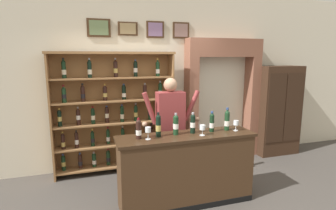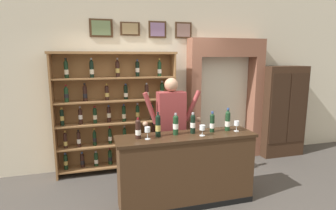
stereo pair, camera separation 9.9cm
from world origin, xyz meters
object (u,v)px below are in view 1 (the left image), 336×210
(wine_shelf, at_px, (115,111))
(tasting_counter, at_px, (186,169))
(wine_glass_center, at_px, (202,128))
(wine_glass_spare, at_px, (148,130))
(tasting_bottle_prosecco, at_px, (227,120))
(tasting_bottle_vin_santo, at_px, (158,125))
(wine_glass_left, at_px, (236,123))
(tasting_bottle_super_tuscan, at_px, (139,129))
(side_cabinet, at_px, (277,110))
(tasting_bottle_bianco, at_px, (193,123))
(tasting_bottle_brunello, at_px, (176,124))
(tasting_bottle_rosso, at_px, (212,122))
(shopkeeper, at_px, (170,120))

(wine_shelf, height_order, tasting_counter, wine_shelf)
(wine_glass_center, bearing_deg, wine_glass_spare, 175.98)
(tasting_bottle_prosecco, distance_m, wine_glass_spare, 1.18)
(tasting_bottle_vin_santo, relative_size, wine_glass_left, 2.18)
(wine_shelf, distance_m, wine_glass_left, 2.09)
(wine_glass_left, bearing_deg, tasting_bottle_super_tuscan, 178.37)
(side_cabinet, relative_size, tasting_counter, 0.97)
(tasting_bottle_bianco, distance_m, tasting_bottle_prosecco, 0.52)
(tasting_counter, xyz_separation_m, tasting_bottle_brunello, (-0.14, 0.05, 0.64))
(wine_glass_left, relative_size, wine_glass_spare, 0.93)
(tasting_bottle_rosso, relative_size, wine_glass_center, 2.00)
(tasting_bottle_bianco, xyz_separation_m, wine_glass_center, (0.08, -0.15, -0.04))
(shopkeeper, xyz_separation_m, wine_glass_spare, (-0.49, -0.59, 0.04))
(side_cabinet, distance_m, wine_glass_left, 2.23)
(tasting_counter, bearing_deg, shopkeeper, 95.00)
(tasting_bottle_vin_santo, relative_size, tasting_bottle_rosso, 1.12)
(shopkeeper, bearing_deg, tasting_bottle_bianco, -72.29)
(side_cabinet, xyz_separation_m, wine_glass_spare, (-3.07, -1.33, 0.19))
(tasting_bottle_brunello, relative_size, wine_glass_left, 1.99)
(wine_glass_left, bearing_deg, tasting_bottle_brunello, 175.30)
(shopkeeper, bearing_deg, wine_shelf, 131.81)
(tasting_bottle_prosecco, relative_size, wine_glass_left, 2.19)
(wine_glass_center, bearing_deg, wine_shelf, 123.67)
(tasting_bottle_rosso, bearing_deg, wine_shelf, 131.42)
(wine_glass_left, bearing_deg, side_cabinet, 36.16)
(side_cabinet, xyz_separation_m, tasting_counter, (-2.53, -1.29, -0.43))
(wine_shelf, bearing_deg, tasting_bottle_prosecco, -43.20)
(tasting_bottle_brunello, bearing_deg, wine_glass_left, -4.70)
(tasting_bottle_super_tuscan, xyz_separation_m, tasting_bottle_rosso, (1.04, 0.02, 0.01))
(wine_glass_center, bearing_deg, tasting_bottle_rosso, 33.30)
(wine_shelf, height_order, tasting_bottle_super_tuscan, wine_shelf)
(tasting_bottle_vin_santo, relative_size, wine_glass_center, 2.24)
(tasting_bottle_rosso, distance_m, wine_glass_left, 0.35)
(wine_shelf, height_order, tasting_bottle_prosecco, wine_shelf)
(tasting_bottle_super_tuscan, bearing_deg, tasting_bottle_brunello, 3.63)
(tasting_counter, height_order, wine_glass_spare, wine_glass_spare)
(wine_shelf, relative_size, side_cabinet, 1.15)
(side_cabinet, bearing_deg, tasting_bottle_super_tuscan, -158.22)
(tasting_bottle_super_tuscan, distance_m, wine_glass_left, 1.39)
(side_cabinet, relative_size, wine_glass_left, 12.33)
(tasting_bottle_vin_santo, height_order, tasting_bottle_rosso, tasting_bottle_vin_santo)
(tasting_bottle_vin_santo, height_order, tasting_bottle_bianco, tasting_bottle_vin_santo)
(tasting_bottle_prosecco, height_order, wine_glass_center, tasting_bottle_prosecco)
(tasting_counter, distance_m, tasting_bottle_brunello, 0.65)
(tasting_counter, height_order, tasting_bottle_rosso, tasting_bottle_rosso)
(wine_glass_spare, bearing_deg, tasting_bottle_bianco, 8.27)
(wine_shelf, xyz_separation_m, wine_glass_center, (0.99, -1.49, -0.00))
(side_cabinet, height_order, tasting_bottle_bianco, side_cabinet)
(tasting_bottle_vin_santo, xyz_separation_m, wine_glass_left, (1.12, -0.06, -0.04))
(tasting_bottle_vin_santo, xyz_separation_m, tasting_bottle_rosso, (0.77, 0.00, -0.02))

